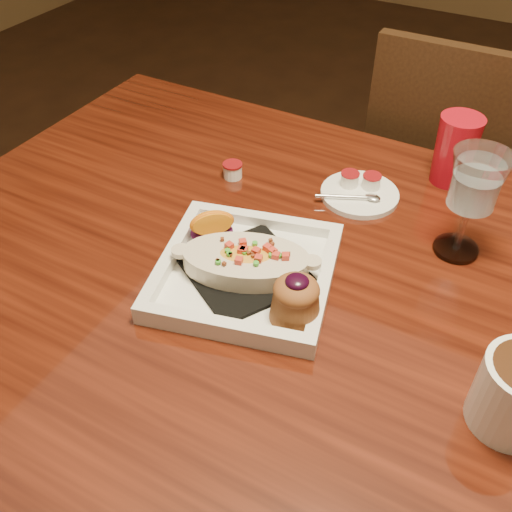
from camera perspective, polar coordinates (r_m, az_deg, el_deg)
The scene contains 7 objects.
table at distance 0.87m, azimuth 10.93°, elevation -9.94°, with size 1.50×0.90×0.75m.
chair_far at distance 1.43m, azimuth 19.10°, elevation 4.44°, with size 0.42×0.42×0.93m.
plate at distance 0.80m, azimuth -0.44°, elevation -1.48°, with size 0.30×0.30×0.08m.
goblet at distance 0.85m, azimuth 21.05°, elevation 6.48°, with size 0.08×0.08×0.17m.
saucer at distance 0.99m, azimuth 10.23°, elevation 6.38°, with size 0.13×0.13×0.09m.
creamer_loose at distance 1.02m, azimuth -2.35°, elevation 8.58°, with size 0.04×0.04×0.03m.
red_tumbler at distance 1.04m, azimuth 19.28°, elevation 9.94°, with size 0.07×0.07×0.12m, color red.
Camera 1 is at (0.11, -0.54, 1.32)m, focal length 40.00 mm.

